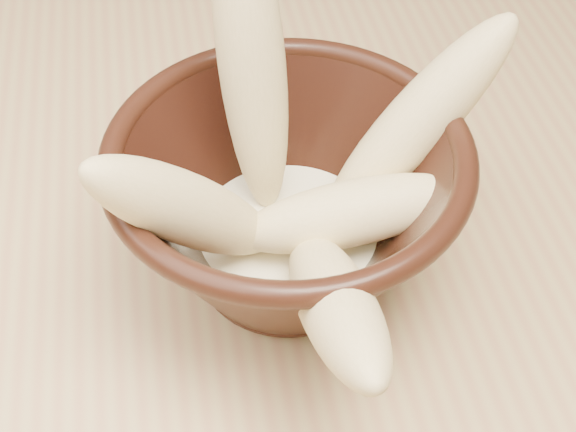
# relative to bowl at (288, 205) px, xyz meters

# --- Properties ---
(bowl) EXTENTS (0.19, 0.19, 0.10)m
(bowl) POSITION_rel_bowl_xyz_m (0.00, 0.00, 0.00)
(bowl) COLOR black
(bowl) RESTS_ON table
(milk_puddle) EXTENTS (0.10, 0.10, 0.01)m
(milk_puddle) POSITION_rel_bowl_xyz_m (0.00, 0.00, -0.02)
(milk_puddle) COLOR #FFF6CD
(milk_puddle) RESTS_ON bowl
(banana_upright) EXTENTS (0.04, 0.08, 0.17)m
(banana_upright) POSITION_rel_bowl_xyz_m (-0.01, 0.04, 0.06)
(banana_upright) COLOR #D0BA7B
(banana_upright) RESTS_ON bowl
(banana_left) EXTENTS (0.12, 0.08, 0.12)m
(banana_left) POSITION_rel_bowl_xyz_m (-0.05, -0.02, 0.03)
(banana_left) COLOR #D0BA7B
(banana_left) RESTS_ON bowl
(banana_right) EXTENTS (0.13, 0.07, 0.13)m
(banana_right) POSITION_rel_bowl_xyz_m (0.07, 0.02, 0.03)
(banana_right) COLOR #D0BA7B
(banana_right) RESTS_ON bowl
(banana_across) EXTENTS (0.12, 0.04, 0.05)m
(banana_across) POSITION_rel_bowl_xyz_m (0.03, -0.02, 0.01)
(banana_across) COLOR #D0BA7B
(banana_across) RESTS_ON bowl
(banana_front) EXTENTS (0.04, 0.15, 0.10)m
(banana_front) POSITION_rel_bowl_xyz_m (0.01, -0.08, 0.02)
(banana_front) COLOR #D0BA7B
(banana_front) RESTS_ON bowl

